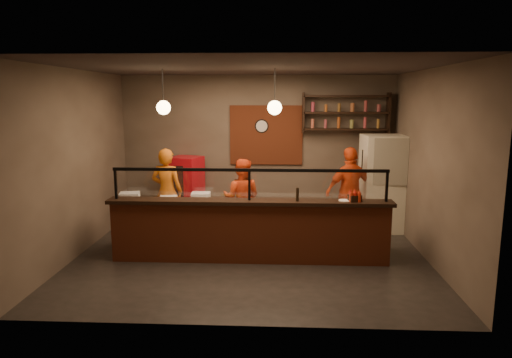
# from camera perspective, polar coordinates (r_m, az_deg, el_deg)

# --- Properties ---
(floor) EXTENTS (6.00, 6.00, 0.00)m
(floor) POSITION_cam_1_polar(r_m,az_deg,el_deg) (8.08, -0.68, -9.52)
(floor) COLOR black
(floor) RESTS_ON ground
(ceiling) EXTENTS (6.00, 6.00, 0.00)m
(ceiling) POSITION_cam_1_polar(r_m,az_deg,el_deg) (7.62, -0.73, 13.76)
(ceiling) COLOR #372D2A
(ceiling) RESTS_ON wall_back
(wall_back) EXTENTS (6.00, 0.00, 6.00)m
(wall_back) POSITION_cam_1_polar(r_m,az_deg,el_deg) (10.17, 0.16, 3.83)
(wall_back) COLOR #6A5C4E
(wall_back) RESTS_ON floor
(wall_left) EXTENTS (0.00, 5.00, 5.00)m
(wall_left) POSITION_cam_1_polar(r_m,az_deg,el_deg) (8.42, -21.54, 1.80)
(wall_left) COLOR #6A5C4E
(wall_left) RESTS_ON floor
(wall_right) EXTENTS (0.00, 5.00, 5.00)m
(wall_right) POSITION_cam_1_polar(r_m,az_deg,el_deg) (8.08, 21.05, 1.51)
(wall_right) COLOR #6A5C4E
(wall_right) RESTS_ON floor
(wall_front) EXTENTS (6.00, 0.00, 6.00)m
(wall_front) POSITION_cam_1_polar(r_m,az_deg,el_deg) (5.24, -2.37, -2.22)
(wall_front) COLOR #6A5C4E
(wall_front) RESTS_ON floor
(brick_patch) EXTENTS (1.60, 0.04, 1.30)m
(brick_patch) POSITION_cam_1_polar(r_m,az_deg,el_deg) (10.10, 1.29, 5.50)
(brick_patch) COLOR brown
(brick_patch) RESTS_ON wall_back
(service_counter) EXTENTS (4.60, 0.25, 1.00)m
(service_counter) POSITION_cam_1_polar(r_m,az_deg,el_deg) (7.64, -0.82, -6.74)
(service_counter) COLOR brown
(service_counter) RESTS_ON floor
(counter_ledge) EXTENTS (4.70, 0.37, 0.06)m
(counter_ledge) POSITION_cam_1_polar(r_m,az_deg,el_deg) (7.50, -0.83, -2.87)
(counter_ledge) COLOR black
(counter_ledge) RESTS_ON service_counter
(worktop_cabinet) EXTENTS (4.60, 0.75, 0.85)m
(worktop_cabinet) POSITION_cam_1_polar(r_m,az_deg,el_deg) (8.14, -0.60, -6.23)
(worktop_cabinet) COLOR gray
(worktop_cabinet) RESTS_ON floor
(worktop) EXTENTS (4.60, 0.75, 0.05)m
(worktop) POSITION_cam_1_polar(r_m,az_deg,el_deg) (8.02, -0.60, -3.14)
(worktop) COLOR white
(worktop) RESTS_ON worktop_cabinet
(sneeze_guard) EXTENTS (4.50, 0.05, 0.52)m
(sneeze_guard) POSITION_cam_1_polar(r_m,az_deg,el_deg) (7.43, -0.84, -0.31)
(sneeze_guard) COLOR white
(sneeze_guard) RESTS_ON counter_ledge
(wall_shelving) EXTENTS (1.84, 0.28, 0.85)m
(wall_shelving) POSITION_cam_1_polar(r_m,az_deg,el_deg) (10.02, 11.14, 8.14)
(wall_shelving) COLOR black
(wall_shelving) RESTS_ON wall_back
(wall_clock) EXTENTS (0.30, 0.04, 0.30)m
(wall_clock) POSITION_cam_1_polar(r_m,az_deg,el_deg) (10.08, 0.72, 6.63)
(wall_clock) COLOR black
(wall_clock) RESTS_ON wall_back
(pendant_left) EXTENTS (0.24, 0.24, 0.77)m
(pendant_left) POSITION_cam_1_polar(r_m,az_deg,el_deg) (8.04, -11.49, 8.76)
(pendant_left) COLOR black
(pendant_left) RESTS_ON ceiling
(pendant_right) EXTENTS (0.24, 0.24, 0.77)m
(pendant_right) POSITION_cam_1_polar(r_m,az_deg,el_deg) (7.80, 2.35, 8.91)
(pendant_right) COLOR black
(pendant_right) RESTS_ON ceiling
(cook_left) EXTENTS (0.69, 0.50, 1.74)m
(cook_left) POSITION_cam_1_polar(r_m,az_deg,el_deg) (9.27, -11.07, -1.55)
(cook_left) COLOR #D06513
(cook_left) RESTS_ON floor
(cook_mid) EXTENTS (0.83, 0.68, 1.55)m
(cook_mid) POSITION_cam_1_polar(r_m,az_deg,el_deg) (8.94, -1.81, -2.41)
(cook_mid) COLOR red
(cook_mid) RESTS_ON floor
(cook_right) EXTENTS (1.12, 0.74, 1.77)m
(cook_right) POSITION_cam_1_polar(r_m,az_deg,el_deg) (9.19, 11.71, -1.57)
(cook_right) COLOR #DE4514
(cook_right) RESTS_ON floor
(fridge) EXTENTS (0.86, 0.81, 1.98)m
(fridge) POSITION_cam_1_polar(r_m,az_deg,el_deg) (9.69, 15.47, -0.51)
(fridge) COLOR #ECE6C7
(fridge) RESTS_ON floor
(red_cooler) EXTENTS (0.78, 0.74, 1.45)m
(red_cooler) POSITION_cam_1_polar(r_m,az_deg,el_deg) (10.15, -8.66, -1.30)
(red_cooler) COLOR #B40C16
(red_cooler) RESTS_ON floor
(pizza_dough) EXTENTS (0.68, 0.68, 0.01)m
(pizza_dough) POSITION_cam_1_polar(r_m,az_deg,el_deg) (7.93, -2.23, -3.08)
(pizza_dough) COLOR beige
(pizza_dough) RESTS_ON worktop
(prep_tub_a) EXTENTS (0.38, 0.33, 0.17)m
(prep_tub_a) POSITION_cam_1_polar(r_m,az_deg,el_deg) (8.36, -15.51, -2.21)
(prep_tub_a) COLOR silver
(prep_tub_a) RESTS_ON worktop
(prep_tub_b) EXTENTS (0.35, 0.29, 0.16)m
(prep_tub_b) POSITION_cam_1_polar(r_m,az_deg,el_deg) (8.13, -6.90, -2.28)
(prep_tub_b) COLOR silver
(prep_tub_b) RESTS_ON worktop
(prep_tub_c) EXTENTS (0.34, 0.29, 0.15)m
(prep_tub_c) POSITION_cam_1_polar(r_m,az_deg,el_deg) (7.99, -10.84, -2.67)
(prep_tub_c) COLOR silver
(prep_tub_c) RESTS_ON worktop
(rolling_pin) EXTENTS (0.37, 0.11, 0.06)m
(rolling_pin) POSITION_cam_1_polar(r_m,az_deg,el_deg) (8.11, -3.41, -2.61)
(rolling_pin) COLOR yellow
(rolling_pin) RESTS_ON worktop
(condiment_caddy) EXTENTS (0.22, 0.20, 0.11)m
(condiment_caddy) POSITION_cam_1_polar(r_m,az_deg,el_deg) (7.56, 12.24, -2.36)
(condiment_caddy) COLOR black
(condiment_caddy) RESTS_ON counter_ledge
(pepper_mill) EXTENTS (0.06, 0.06, 0.22)m
(pepper_mill) POSITION_cam_1_polar(r_m,az_deg,el_deg) (7.43, 5.20, -1.93)
(pepper_mill) COLOR black
(pepper_mill) RESTS_ON counter_ledge
(small_plate) EXTENTS (0.20, 0.20, 0.01)m
(small_plate) POSITION_cam_1_polar(r_m,az_deg,el_deg) (7.57, 11.02, -2.66)
(small_plate) COLOR white
(small_plate) RESTS_ON counter_ledge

